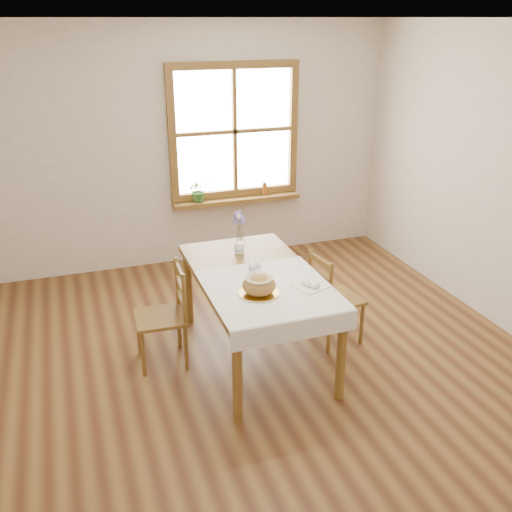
{
  "coord_description": "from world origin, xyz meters",
  "views": [
    {
      "loc": [
        -1.33,
        -3.53,
        2.6
      ],
      "look_at": [
        0.0,
        0.3,
        0.9
      ],
      "focal_mm": 40.0,
      "sensor_mm": 36.0,
      "label": 1
    }
  ],
  "objects": [
    {
      "name": "chair_right",
      "position": [
        0.73,
        0.33,
        0.41
      ],
      "size": [
        0.44,
        0.43,
        0.82
      ],
      "primitive_type": null,
      "rotation": [
        0.0,
        0.0,
        1.69
      ],
      "color": "olive",
      "rests_on": "ground"
    },
    {
      "name": "amber_bottle",
      "position": [
        0.83,
        2.4,
        0.79
      ],
      "size": [
        0.06,
        0.06,
        0.16
      ],
      "primitive_type": "cylinder",
      "rotation": [
        0.0,
        0.0,
        -0.09
      ],
      "color": "#A7561E",
      "rests_on": "window_sill"
    },
    {
      "name": "bread_plate",
      "position": [
        -0.1,
        -0.06,
        0.77
      ],
      "size": [
        0.34,
        0.34,
        0.02
      ],
      "primitive_type": "cylinder",
      "rotation": [
        0.0,
        0.0,
        0.21
      ],
      "color": "white",
      "rests_on": "table_linen"
    },
    {
      "name": "table_linen",
      "position": [
        0.0,
        -0.0,
        0.76
      ],
      "size": [
        0.91,
        0.99,
        0.01
      ],
      "primitive_type": "cube",
      "color": "white",
      "rests_on": "dining_table"
    },
    {
      "name": "pepper_shaker",
      "position": [
        0.03,
        0.34,
        0.8
      ],
      "size": [
        0.06,
        0.06,
        0.09
      ],
      "primitive_type": "cylinder",
      "rotation": [
        0.0,
        0.0,
        -0.37
      ],
      "color": "white",
      "rests_on": "table_linen"
    },
    {
      "name": "flower_vase",
      "position": [
        0.0,
        0.74,
        0.8
      ],
      "size": [
        0.09,
        0.09,
        0.09
      ],
      "primitive_type": "cylinder",
      "rotation": [
        0.0,
        0.0,
        0.04
      ],
      "color": "white",
      "rests_on": "dining_table"
    },
    {
      "name": "ground",
      "position": [
        0.0,
        0.0,
        0.0
      ],
      "size": [
        5.0,
        5.0,
        0.0
      ],
      "primitive_type": "plane",
      "color": "brown",
      "rests_on": "ground"
    },
    {
      "name": "dining_table",
      "position": [
        0.0,
        0.3,
        0.66
      ],
      "size": [
        0.9,
        1.6,
        0.75
      ],
      "color": "olive",
      "rests_on": "ground"
    },
    {
      "name": "bread_loaf",
      "position": [
        -0.1,
        -0.06,
        0.84
      ],
      "size": [
        0.24,
        0.24,
        0.13
      ],
      "primitive_type": "ellipsoid",
      "color": "olive",
      "rests_on": "bread_plate"
    },
    {
      "name": "egg_napkin",
      "position": [
        0.3,
        -0.07,
        0.77
      ],
      "size": [
        0.29,
        0.27,
        0.01
      ],
      "primitive_type": "cube",
      "rotation": [
        0.0,
        0.0,
        0.35
      ],
      "color": "white",
      "rests_on": "table_linen"
    },
    {
      "name": "room_walls",
      "position": [
        0.0,
        0.0,
        1.71
      ],
      "size": [
        4.6,
        5.1,
        2.65
      ],
      "color": "beige",
      "rests_on": "ground"
    },
    {
      "name": "eggs",
      "position": [
        0.3,
        -0.07,
        0.79
      ],
      "size": [
        0.23,
        0.22,
        0.04
      ],
      "primitive_type": null,
      "rotation": [
        0.0,
        0.0,
        0.35
      ],
      "color": "white",
      "rests_on": "egg_napkin"
    },
    {
      "name": "salt_shaker",
      "position": [
        -0.03,
        0.3,
        0.81
      ],
      "size": [
        0.06,
        0.06,
        0.1
      ],
      "primitive_type": "cylinder",
      "rotation": [
        0.0,
        0.0,
        0.11
      ],
      "color": "white",
      "rests_on": "table_linen"
    },
    {
      "name": "window_sill",
      "position": [
        0.5,
        2.4,
        0.69
      ],
      "size": [
        1.46,
        0.2,
        0.05
      ],
      "color": "olive",
      "rests_on": "ground"
    },
    {
      "name": "lavender_bouquet",
      "position": [
        0.0,
        0.74,
        0.98
      ],
      "size": [
        0.15,
        0.15,
        0.27
      ],
      "primitive_type": null,
      "color": "#705AA0",
      "rests_on": "flower_vase"
    },
    {
      "name": "chair_left",
      "position": [
        -0.75,
        0.48,
        0.42
      ],
      "size": [
        0.42,
        0.41,
        0.83
      ],
      "primitive_type": null,
      "rotation": [
        0.0,
        0.0,
        -1.61
      ],
      "color": "olive",
      "rests_on": "ground"
    },
    {
      "name": "window",
      "position": [
        0.5,
        2.47,
        1.45
      ],
      "size": [
        1.46,
        0.08,
        1.46
      ],
      "color": "olive",
      "rests_on": "ground"
    },
    {
      "name": "potted_plant",
      "position": [
        0.06,
        2.4,
        0.81
      ],
      "size": [
        0.25,
        0.27,
        0.2
      ],
      "primitive_type": "imported",
      "rotation": [
        0.0,
        0.0,
        0.07
      ],
      "color": "#39692A",
      "rests_on": "window_sill"
    }
  ]
}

